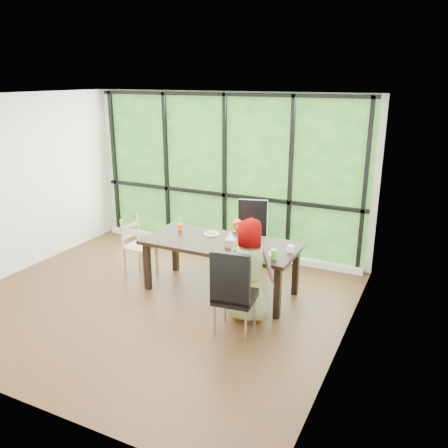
# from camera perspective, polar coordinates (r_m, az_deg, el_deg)

# --- Properties ---
(ground) EXTENTS (5.00, 5.00, 0.00)m
(ground) POSITION_cam_1_polar(r_m,az_deg,el_deg) (6.46, -8.52, -9.40)
(ground) COLOR black
(ground) RESTS_ON ground
(back_wall) EXTENTS (5.00, 0.00, 5.00)m
(back_wall) POSITION_cam_1_polar(r_m,az_deg,el_deg) (7.87, 0.24, 6.18)
(back_wall) COLOR silver
(back_wall) RESTS_ON ground
(foliage_backdrop) EXTENTS (4.80, 0.02, 2.65)m
(foliage_backdrop) POSITION_cam_1_polar(r_m,az_deg,el_deg) (7.85, 0.18, 6.15)
(foliage_backdrop) COLOR #1F4F1C
(foliage_backdrop) RESTS_ON back_wall
(window_mullions) EXTENTS (4.80, 0.06, 2.65)m
(window_mullions) POSITION_cam_1_polar(r_m,az_deg,el_deg) (7.82, 0.05, 6.10)
(window_mullions) COLOR black
(window_mullions) RESTS_ON back_wall
(window_sill) EXTENTS (4.80, 0.12, 0.10)m
(window_sill) POSITION_cam_1_polar(r_m,az_deg,el_deg) (8.15, -0.07, -2.95)
(window_sill) COLOR silver
(window_sill) RESTS_ON ground
(dining_table) EXTENTS (2.22, 1.13, 0.75)m
(dining_table) POSITION_cam_1_polar(r_m,az_deg,el_deg) (6.52, -0.41, -5.30)
(dining_table) COLOR black
(dining_table) RESTS_ON ground
(chair_window_leather) EXTENTS (0.57, 0.57, 1.08)m
(chair_window_leather) POSITION_cam_1_polar(r_m,az_deg,el_deg) (7.25, 3.33, -1.51)
(chair_window_leather) COLOR black
(chair_window_leather) RESTS_ON ground
(chair_interior_leather) EXTENTS (0.51, 0.51, 1.08)m
(chair_interior_leather) POSITION_cam_1_polar(r_m,az_deg,el_deg) (5.45, 1.38, -8.20)
(chair_interior_leather) COLOR black
(chair_interior_leather) RESTS_ON ground
(chair_end_beech) EXTENTS (0.42, 0.44, 0.90)m
(chair_end_beech) POSITION_cam_1_polar(r_m,az_deg,el_deg) (7.19, -10.31, -2.71)
(chair_end_beech) COLOR tan
(chair_end_beech) RESTS_ON ground
(child_toddler) EXTENTS (0.37, 0.29, 0.91)m
(child_toddler) POSITION_cam_1_polar(r_m,az_deg,el_deg) (6.97, 1.67, -3.04)
(child_toddler) COLOR #E24D22
(child_toddler) RESTS_ON ground
(child_older) EXTENTS (0.72, 0.56, 1.31)m
(child_older) POSITION_cam_1_polar(r_m,az_deg,el_deg) (5.72, 2.94, -5.68)
(child_older) COLOR slate
(child_older) RESTS_ON ground
(placemat) EXTENTS (0.40, 0.29, 0.01)m
(placemat) POSITION_cam_1_polar(r_m,az_deg,el_deg) (5.98, 3.95, -3.62)
(placemat) COLOR tan
(placemat) RESTS_ON dining_table
(plate_far) EXTENTS (0.21, 0.21, 0.01)m
(plate_far) POSITION_cam_1_polar(r_m,az_deg,el_deg) (6.68, -1.53, -1.23)
(plate_far) COLOR white
(plate_far) RESTS_ON dining_table
(plate_near) EXTENTS (0.20, 0.20, 0.01)m
(plate_near) POSITION_cam_1_polar(r_m,az_deg,el_deg) (6.00, 3.69, -3.49)
(plate_near) COLOR white
(plate_near) RESTS_ON dining_table
(orange_cup) EXTENTS (0.07, 0.07, 0.10)m
(orange_cup) POSITION_cam_1_polar(r_m,az_deg,el_deg) (6.85, -5.42, -0.41)
(orange_cup) COLOR #FF5401
(orange_cup) RESTS_ON dining_table
(green_cup) EXTENTS (0.08, 0.08, 0.13)m
(green_cup) POSITION_cam_1_polar(r_m,az_deg,el_deg) (5.79, 6.15, -3.74)
(green_cup) COLOR #4CD32E
(green_cup) RESTS_ON dining_table
(white_mug) EXTENTS (0.09, 0.09, 0.09)m
(white_mug) POSITION_cam_1_polar(r_m,az_deg,el_deg) (6.06, 8.18, -3.03)
(white_mug) COLOR white
(white_mug) RESTS_ON dining_table
(tissue_box) EXTENTS (0.13, 0.13, 0.11)m
(tissue_box) POSITION_cam_1_polar(r_m,az_deg,el_deg) (6.18, 0.80, -2.35)
(tissue_box) COLOR tan
(tissue_box) RESTS_ON dining_table
(crepe_rolls_far) EXTENTS (0.15, 0.12, 0.04)m
(crepe_rolls_far) POSITION_cam_1_polar(r_m,az_deg,el_deg) (6.67, -1.53, -1.03)
(crepe_rolls_far) COLOR tan
(crepe_rolls_far) RESTS_ON plate_far
(crepe_rolls_near) EXTENTS (0.10, 0.12, 0.04)m
(crepe_rolls_near) POSITION_cam_1_polar(r_m,az_deg,el_deg) (5.99, 3.70, -3.27)
(crepe_rolls_near) COLOR tan
(crepe_rolls_near) RESTS_ON plate_near
(straw_white) EXTENTS (0.01, 0.04, 0.20)m
(straw_white) POSITION_cam_1_polar(r_m,az_deg,el_deg) (6.82, -5.45, 0.32)
(straw_white) COLOR white
(straw_white) RESTS_ON orange_cup
(straw_pink) EXTENTS (0.01, 0.04, 0.20)m
(straw_pink) POSITION_cam_1_polar(r_m,az_deg,el_deg) (5.76, 6.19, -2.77)
(straw_pink) COLOR pink
(straw_pink) RESTS_ON green_cup
(tissue) EXTENTS (0.12, 0.12, 0.11)m
(tissue) POSITION_cam_1_polar(r_m,az_deg,el_deg) (6.14, 0.80, -1.40)
(tissue) COLOR white
(tissue) RESTS_ON tissue_box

